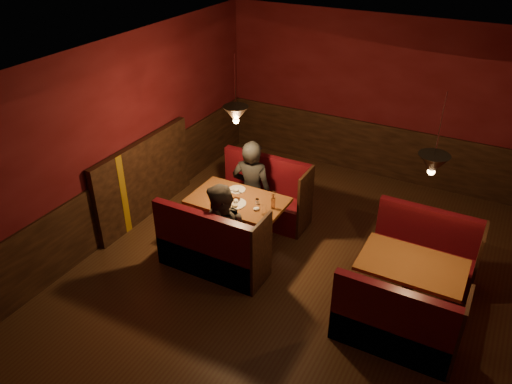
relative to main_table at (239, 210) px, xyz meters
The scene contains 9 objects.
room 1.11m from the main_table, 21.98° to the right, with size 6.02×7.02×2.92m.
main_table is the anchor object (origin of this frame).
main_bench_far 0.82m from the main_table, 88.79° to the left, with size 1.52×0.54×1.04m.
main_bench_near 0.82m from the main_table, 88.80° to the right, with size 1.52×0.54×1.04m.
second_table 2.56m from the main_table, ahead, with size 1.25×0.80×0.71m.
second_bench_far 2.64m from the main_table, 11.17° to the left, with size 1.38×0.52×0.99m.
second_bench_near 2.77m from the main_table, 20.90° to the right, with size 1.38×0.52×0.99m.
diner_a 0.68m from the main_table, 100.09° to the left, with size 0.64×0.42×1.75m, color black.
diner_b 0.67m from the main_table, 81.74° to the right, with size 0.79×0.61×1.62m, color #36312D.
Camera 1 is at (1.91, -4.87, 4.49)m, focal length 35.00 mm.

